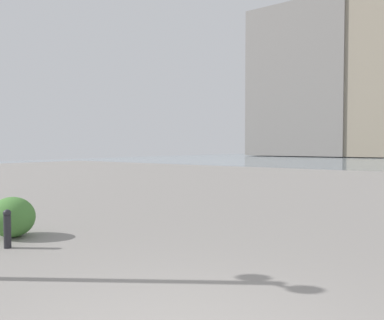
% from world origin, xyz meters
% --- Properties ---
extents(building_annex, '(17.76, 13.91, 26.85)m').
position_xyz_m(building_annex, '(23.96, -68.08, 13.42)').
color(building_annex, gray).
rests_on(building_annex, ground).
extents(bollard_near, '(0.13, 0.13, 0.66)m').
position_xyz_m(bollard_near, '(4.37, -0.97, 0.35)').
color(bollard_near, '#232328').
rests_on(bollard_near, ground).
extents(shrub_wide, '(0.90, 0.81, 0.77)m').
position_xyz_m(shrub_wide, '(5.07, -1.43, 0.38)').
color(shrub_wide, '#477F38').
rests_on(shrub_wide, ground).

